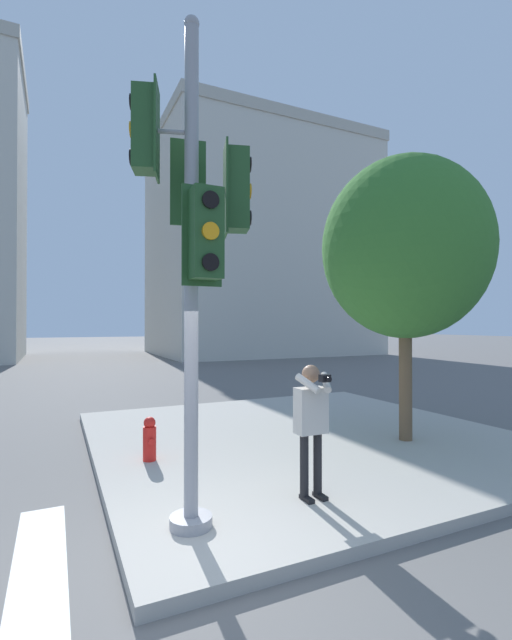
{
  "coord_description": "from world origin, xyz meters",
  "views": [
    {
      "loc": [
        -1.07,
        -3.93,
        2.36
      ],
      "look_at": [
        1.22,
        0.93,
        2.41
      ],
      "focal_mm": 24.0,
      "sensor_mm": 36.0,
      "label": 1
    }
  ],
  "objects_px": {
    "traffic_signal_pole": "(193,224)",
    "person_photographer": "(312,417)",
    "street_tree": "(405,248)",
    "fire_hydrant": "(150,439)"
  },
  "relations": [
    {
      "from": "traffic_signal_pole",
      "to": "street_tree",
      "type": "distance_m",
      "value": 5.0
    },
    {
      "from": "person_photographer",
      "to": "fire_hydrant",
      "type": "distance_m",
      "value": 2.94
    },
    {
      "from": "traffic_signal_pole",
      "to": "street_tree",
      "type": "height_order",
      "value": "traffic_signal_pole"
    },
    {
      "from": "traffic_signal_pole",
      "to": "person_photographer",
      "type": "distance_m",
      "value": 2.78
    },
    {
      "from": "street_tree",
      "to": "fire_hydrant",
      "type": "xyz_separation_m",
      "value": [
        -4.67,
        0.84,
        -3.32
      ]
    },
    {
      "from": "fire_hydrant",
      "to": "traffic_signal_pole",
      "type": "bearing_deg",
      "value": -90.74
    },
    {
      "from": "person_photographer",
      "to": "street_tree",
      "type": "relative_size",
      "value": 0.31
    },
    {
      "from": "traffic_signal_pole",
      "to": "person_photographer",
      "type": "height_order",
      "value": "traffic_signal_pole"
    },
    {
      "from": "traffic_signal_pole",
      "to": "person_photographer",
      "type": "bearing_deg",
      "value": 3.34
    },
    {
      "from": "person_photographer",
      "to": "fire_hydrant",
      "type": "xyz_separation_m",
      "value": [
        -1.56,
        2.39,
        -0.68
      ]
    }
  ]
}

